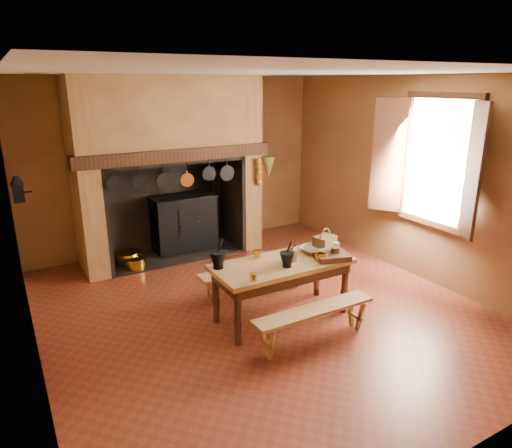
{
  "coord_description": "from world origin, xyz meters",
  "views": [
    {
      "loc": [
        -2.59,
        -4.39,
        2.71
      ],
      "look_at": [
        0.1,
        0.3,
        1.01
      ],
      "focal_mm": 32.0,
      "sensor_mm": 36.0,
      "label": 1
    }
  ],
  "objects_px": {
    "mixing_bowl": "(313,249)",
    "work_table": "(282,271)",
    "wicker_basket": "(325,241)",
    "coffee_grinder": "(290,256)",
    "bench_front": "(314,317)",
    "iron_range": "(184,222)"
  },
  "relations": [
    {
      "from": "iron_range",
      "to": "mixing_bowl",
      "type": "xyz_separation_m",
      "value": [
        0.65,
        -2.66,
        0.26
      ]
    },
    {
      "from": "bench_front",
      "to": "work_table",
      "type": "bearing_deg",
      "value": 90.0
    },
    {
      "from": "work_table",
      "to": "wicker_basket",
      "type": "distance_m",
      "value": 0.76
    },
    {
      "from": "coffee_grinder",
      "to": "mixing_bowl",
      "type": "relative_size",
      "value": 0.63
    },
    {
      "from": "coffee_grinder",
      "to": "mixing_bowl",
      "type": "xyz_separation_m",
      "value": [
        0.41,
        0.11,
        -0.03
      ]
    },
    {
      "from": "mixing_bowl",
      "to": "coffee_grinder",
      "type": "bearing_deg",
      "value": -165.15
    },
    {
      "from": "wicker_basket",
      "to": "coffee_grinder",
      "type": "bearing_deg",
      "value": 177.5
    },
    {
      "from": "mixing_bowl",
      "to": "work_table",
      "type": "bearing_deg",
      "value": -170.93
    },
    {
      "from": "work_table",
      "to": "bench_front",
      "type": "distance_m",
      "value": 0.71
    },
    {
      "from": "mixing_bowl",
      "to": "wicker_basket",
      "type": "distance_m",
      "value": 0.24
    },
    {
      "from": "bench_front",
      "to": "wicker_basket",
      "type": "xyz_separation_m",
      "value": [
        0.72,
        0.78,
        0.49
      ]
    },
    {
      "from": "work_table",
      "to": "wicker_basket",
      "type": "xyz_separation_m",
      "value": [
        0.72,
        0.14,
        0.2
      ]
    },
    {
      "from": "coffee_grinder",
      "to": "wicker_basket",
      "type": "distance_m",
      "value": 0.66
    },
    {
      "from": "iron_range",
      "to": "work_table",
      "type": "relative_size",
      "value": 0.98
    },
    {
      "from": "bench_front",
      "to": "coffee_grinder",
      "type": "xyz_separation_m",
      "value": [
        0.08,
        0.61,
        0.48
      ]
    },
    {
      "from": "coffee_grinder",
      "to": "mixing_bowl",
      "type": "distance_m",
      "value": 0.43
    },
    {
      "from": "bench_front",
      "to": "mixing_bowl",
      "type": "height_order",
      "value": "mixing_bowl"
    },
    {
      "from": "bench_front",
      "to": "iron_range",
      "type": "bearing_deg",
      "value": 92.6
    },
    {
      "from": "bench_front",
      "to": "coffee_grinder",
      "type": "relative_size",
      "value": 7.6
    },
    {
      "from": "mixing_bowl",
      "to": "wicker_basket",
      "type": "height_order",
      "value": "wicker_basket"
    },
    {
      "from": "iron_range",
      "to": "mixing_bowl",
      "type": "distance_m",
      "value": 2.75
    },
    {
      "from": "wicker_basket",
      "to": "mixing_bowl",
      "type": "bearing_deg",
      "value": 177.19
    }
  ]
}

